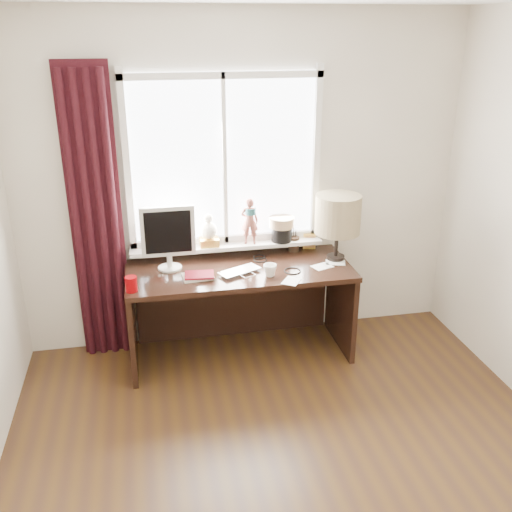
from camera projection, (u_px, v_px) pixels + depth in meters
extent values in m
cube|color=#392316|center=(310.00, 507.00, 3.13)|extent=(3.50, 4.00, 0.00)
cube|color=beige|center=(243.00, 185.00, 4.46)|extent=(3.50, 0.00, 2.60)
imported|color=silver|center=(240.00, 271.00, 4.23)|extent=(0.38, 0.32, 0.03)
imported|color=white|center=(270.00, 270.00, 4.17)|extent=(0.13, 0.13, 0.10)
cylinder|color=#780003|center=(131.00, 284.00, 3.92)|extent=(0.08, 0.08, 0.11)
cube|color=white|center=(224.00, 161.00, 4.34)|extent=(1.40, 0.02, 1.30)
cube|color=silver|center=(226.00, 239.00, 4.55)|extent=(1.50, 0.05, 0.05)
cube|color=silver|center=(223.00, 75.00, 4.08)|extent=(1.50, 0.05, 0.05)
cube|color=silver|center=(127.00, 166.00, 4.19)|extent=(0.05, 0.05, 1.40)
cube|color=silver|center=(316.00, 157.00, 4.45)|extent=(0.05, 0.05, 1.40)
cube|color=silver|center=(225.00, 161.00, 4.32)|extent=(0.03, 0.05, 1.30)
cube|color=silver|center=(227.00, 245.00, 4.52)|extent=(1.52, 0.18, 0.03)
cylinder|color=#55110B|center=(154.00, 235.00, 4.35)|extent=(0.14, 0.14, 0.25)
cube|color=gold|center=(209.00, 242.00, 4.47)|extent=(0.15, 0.12, 0.06)
sphere|color=beige|center=(209.00, 231.00, 4.44)|extent=(0.13, 0.13, 0.13)
sphere|color=beige|center=(208.00, 218.00, 4.40)|extent=(0.07, 0.07, 0.07)
imported|color=brown|center=(250.00, 221.00, 4.46)|extent=(0.15, 0.12, 0.38)
cylinder|color=#1E4C51|center=(251.00, 211.00, 4.42)|extent=(0.10, 0.10, 0.05)
cylinder|color=black|center=(282.00, 234.00, 4.55)|extent=(0.16, 0.16, 0.12)
cylinder|color=#8C6B4C|center=(282.00, 222.00, 4.52)|extent=(0.20, 0.20, 0.08)
cube|color=black|center=(96.00, 218.00, 4.24)|extent=(0.38, 0.05, 2.25)
cylinder|color=black|center=(77.00, 224.00, 4.20)|extent=(0.06, 0.06, 2.20)
cylinder|color=black|center=(89.00, 223.00, 4.21)|extent=(0.06, 0.06, 2.20)
cylinder|color=black|center=(102.00, 222.00, 4.23)|extent=(0.06, 0.06, 2.20)
cylinder|color=black|center=(114.00, 222.00, 4.25)|extent=(0.06, 0.06, 2.20)
cube|color=black|center=(240.00, 271.00, 4.32)|extent=(1.70, 0.70, 0.04)
cube|color=black|center=(132.00, 325.00, 4.31)|extent=(0.04, 0.64, 0.71)
cube|color=black|center=(341.00, 305.00, 4.61)|extent=(0.04, 0.64, 0.71)
cube|color=black|center=(233.00, 296.00, 4.76)|extent=(1.60, 0.03, 0.71)
cylinder|color=beige|center=(170.00, 268.00, 4.31)|extent=(0.18, 0.18, 0.01)
cylinder|color=beige|center=(170.00, 261.00, 4.29)|extent=(0.04, 0.04, 0.10)
cube|color=beige|center=(168.00, 231.00, 4.20)|extent=(0.40, 0.04, 0.38)
cube|color=black|center=(168.00, 232.00, 4.18)|extent=(0.34, 0.01, 0.32)
cube|color=beige|center=(198.00, 276.00, 4.15)|extent=(0.23, 0.18, 0.02)
cube|color=#56050F|center=(199.00, 275.00, 4.14)|extent=(0.22, 0.17, 0.01)
cylinder|color=black|center=(294.00, 244.00, 4.63)|extent=(0.09, 0.09, 0.12)
cylinder|color=black|center=(292.00, 238.00, 4.62)|extent=(0.01, 0.01, 0.22)
cylinder|color=black|center=(296.00, 240.00, 4.61)|extent=(0.01, 0.01, 0.19)
cylinder|color=black|center=(293.00, 236.00, 4.62)|extent=(0.01, 0.01, 0.25)
cylinder|color=black|center=(296.00, 240.00, 4.63)|extent=(0.01, 0.01, 0.17)
cube|color=gold|center=(309.00, 241.00, 4.67)|extent=(0.10, 0.04, 0.13)
cube|color=#996633|center=(310.00, 242.00, 4.66)|extent=(0.07, 0.02, 0.10)
cylinder|color=black|center=(336.00, 257.00, 4.48)|extent=(0.14, 0.14, 0.03)
cylinder|color=black|center=(336.00, 242.00, 4.43)|extent=(0.03, 0.03, 0.22)
cylinder|color=tan|center=(338.00, 214.00, 4.34)|extent=(0.35, 0.35, 0.30)
cube|color=white|center=(322.00, 266.00, 4.35)|extent=(0.18, 0.16, 0.00)
cube|color=white|center=(335.00, 262.00, 4.42)|extent=(0.18, 0.15, 0.00)
cube|color=white|center=(292.00, 281.00, 4.10)|extent=(0.18, 0.19, 0.00)
torus|color=black|center=(292.00, 271.00, 4.26)|extent=(0.17, 0.17, 0.01)
torus|color=black|center=(260.00, 260.00, 4.46)|extent=(0.15, 0.15, 0.01)
torus|color=black|center=(259.00, 257.00, 4.51)|extent=(0.10, 0.10, 0.01)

